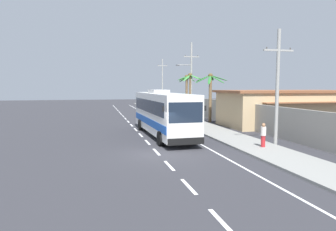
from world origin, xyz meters
TOP-DOWN VIEW (x-y plane):
  - ground_plane at (0.00, 0.00)m, footprint 160.00×160.00m
  - sidewalk_kerb at (6.80, 10.00)m, footprint 3.20×90.00m
  - lane_markings at (2.13, 14.67)m, footprint 3.75×71.00m
  - boundary_wall at (10.60, 14.00)m, footprint 0.24×60.00m
  - coach_bus_foreground at (1.75, 6.68)m, footprint 3.23×12.31m
  - motorcycle_beside_bus at (4.02, 15.36)m, footprint 0.56×1.96m
  - pedestrian_near_kerb at (6.53, 15.08)m, footprint 0.36×0.36m
  - pedestrian_midwalk at (5.93, 16.56)m, footprint 0.36×0.36m
  - pedestrian_far_walk at (7.06, -0.20)m, footprint 0.36×0.36m
  - utility_pole_nearest at (8.48, 0.55)m, footprint 2.25×0.24m
  - utility_pole_mid at (8.37, 19.73)m, footprint 3.08×0.24m
  - utility_pole_far at (8.82, 38.92)m, footprint 1.91×0.24m
  - palm_nearest at (9.40, 24.96)m, footprint 2.73×2.66m
  - palm_second at (9.25, 15.03)m, footprint 4.01×3.64m
  - palm_third at (7.70, 17.80)m, footprint 3.05×3.33m
  - roadside_building at (15.71, 10.12)m, footprint 13.70×7.25m

SIDE VIEW (x-z plane):
  - ground_plane at x=0.00m, z-range 0.00..0.00m
  - lane_markings at x=2.13m, z-range 0.00..0.01m
  - sidewalk_kerb at x=6.80m, z-range 0.00..0.14m
  - motorcycle_beside_bus at x=4.02m, z-range -0.15..1.46m
  - pedestrian_midwalk at x=5.93m, z-range 0.17..1.76m
  - pedestrian_far_walk at x=7.06m, z-range 0.18..1.76m
  - pedestrian_near_kerb at x=6.53m, z-range 0.18..1.80m
  - boundary_wall at x=10.60m, z-range 0.00..2.52m
  - roadside_building at x=15.71m, z-range 0.02..3.76m
  - coach_bus_foreground at x=1.75m, z-range 0.08..3.93m
  - palm_second at x=9.25m, z-range 1.11..6.76m
  - palm_nearest at x=9.40m, z-range 1.05..6.90m
  - utility_pole_nearest at x=8.48m, z-range 0.18..8.18m
  - palm_third at x=7.70m, z-range 1.47..7.25m
  - utility_pole_far at x=8.82m, z-range 0.18..9.52m
  - utility_pole_mid at x=8.37m, z-range 0.25..9.99m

